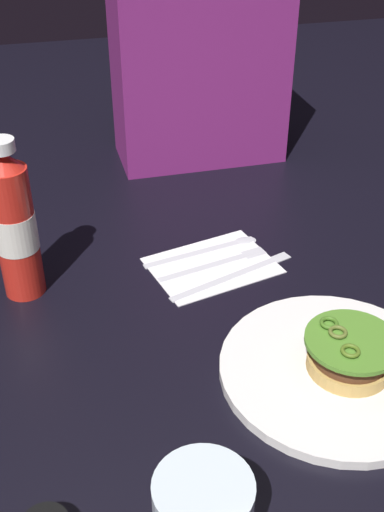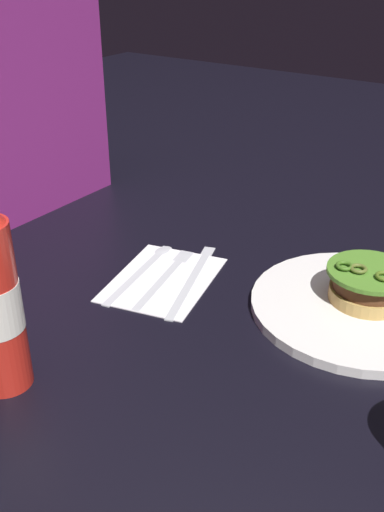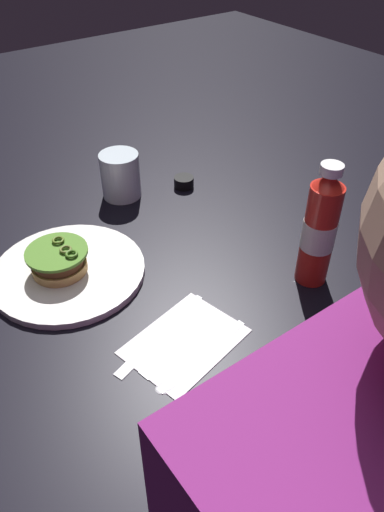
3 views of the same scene
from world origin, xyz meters
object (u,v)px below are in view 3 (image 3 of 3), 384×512
fork_utensil (177,346)px  spoon_utensil (191,364)px  butter_knife (156,337)px  condiment_cup (184,182)px  napkin (185,341)px  ketchup_bottle (319,230)px  dinner_plate (69,271)px  water_glass (120,175)px  burger_sandwich (58,260)px

fork_utensil → spoon_utensil: size_ratio=0.94×
butter_knife → condiment_cup: bearing=-130.4°
butter_knife → napkin: bearing=137.9°
condiment_cup → napkin: size_ratio=0.26×
fork_utensil → spoon_utensil: same height
butter_knife → ketchup_bottle: bearing=172.8°
dinner_plate → butter_knife: size_ratio=1.36×
butter_knife → spoon_utensil: size_ratio=1.08×
water_glass → spoon_utensil: water_glass is taller
water_glass → fork_utensil: size_ratio=0.57×
burger_sandwich → condiment_cup: 0.39m
burger_sandwich → ketchup_bottle: bearing=143.4°
burger_sandwich → spoon_utensil: size_ratio=0.58×
water_glass → spoon_utensil: (0.16, 0.50, -0.05)m
burger_sandwich → water_glass: size_ratio=1.09×
dinner_plate → spoon_utensil: (-0.06, 0.31, -0.00)m
water_glass → spoon_utensil: 0.52m
burger_sandwich → condiment_cup: burger_sandwich is taller
water_glass → napkin: bearing=72.8°
burger_sandwich → napkin: bearing=109.2°
dinner_plate → condiment_cup: bearing=-159.5°
butter_knife → spoon_utensil: same height
napkin → dinner_plate: bearing=-72.9°
water_glass → napkin: size_ratio=0.57×
condiment_cup → fork_utensil: condiment_cup is taller
water_glass → condiment_cup: water_glass is taller
napkin → condiment_cup: bearing=-124.9°
fork_utensil → butter_knife: bearing=-65.0°
dinner_plate → napkin: dinner_plate is taller
ketchup_bottle → spoon_utensil: 0.32m
water_glass → burger_sandwich: bearing=37.9°
condiment_cup → napkin: condiment_cup is taller
ketchup_bottle → condiment_cup: bearing=-89.6°
dinner_plate → ketchup_bottle: ketchup_bottle is taller
fork_utensil → condiment_cup: bearing=-126.3°
fork_utensil → burger_sandwich: bearing=-74.5°
water_glass → spoon_utensil: bearing=72.2°
dinner_plate → fork_utensil: (-0.06, 0.27, -0.00)m
burger_sandwich → fork_utensil: burger_sandwich is taller
water_glass → napkin: 0.48m
water_glass → butter_knife: bearing=67.5°
ketchup_bottle → fork_utensil: (0.30, -0.00, -0.10)m
burger_sandwich → ketchup_bottle: size_ratio=0.48×
butter_knife → spoon_utensil: bearing=100.5°
water_glass → condiment_cup: (-0.14, 0.05, -0.04)m
napkin → fork_utensil: bearing=12.2°
ketchup_bottle → butter_knife: (0.32, -0.04, -0.10)m
napkin → water_glass: bearing=-107.2°
butter_knife → fork_utensil: bearing=115.0°
fork_utensil → water_glass: bearing=-109.1°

